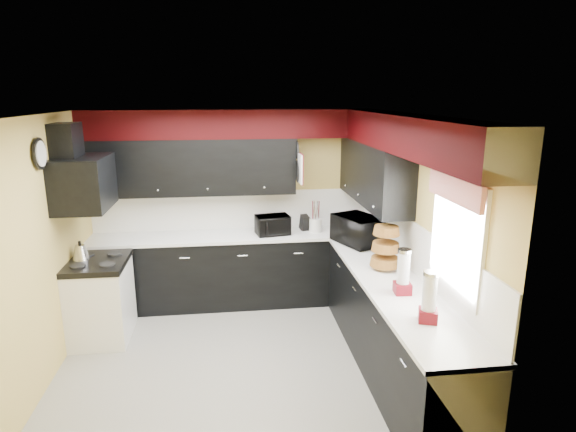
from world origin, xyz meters
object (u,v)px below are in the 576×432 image
object	(u,v)px
toaster_oven	(273,225)
knife_block	(305,223)
microwave	(358,230)
utensil_crock	(316,225)
kettle	(81,252)

from	to	relation	value
toaster_oven	knife_block	distance (m)	0.45
toaster_oven	microwave	world-z (taller)	microwave
toaster_oven	microwave	distance (m)	1.11
microwave	utensil_crock	world-z (taller)	microwave
utensil_crock	kettle	bearing A→B (deg)	-166.08
utensil_crock	toaster_oven	bearing A→B (deg)	-175.20
toaster_oven	utensil_crock	bearing A→B (deg)	-4.72
utensil_crock	kettle	size ratio (longest dim) A/B	0.98
utensil_crock	kettle	distance (m)	2.83
knife_block	utensil_crock	bearing A→B (deg)	-43.78
toaster_oven	microwave	bearing A→B (deg)	-37.71
toaster_oven	knife_block	size ratio (longest dim) A/B	2.07
utensil_crock	kettle	xyz separation A→B (m)	(-2.75, -0.68, -0.03)
utensil_crock	kettle	world-z (taller)	utensil_crock
toaster_oven	utensil_crock	world-z (taller)	toaster_oven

